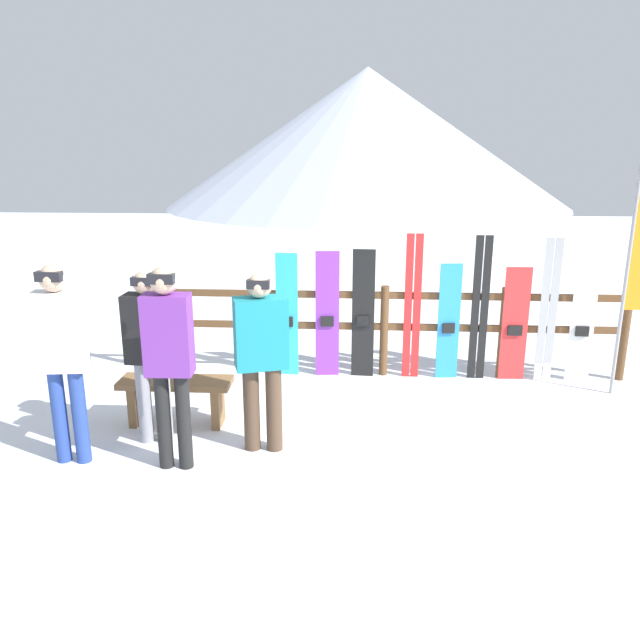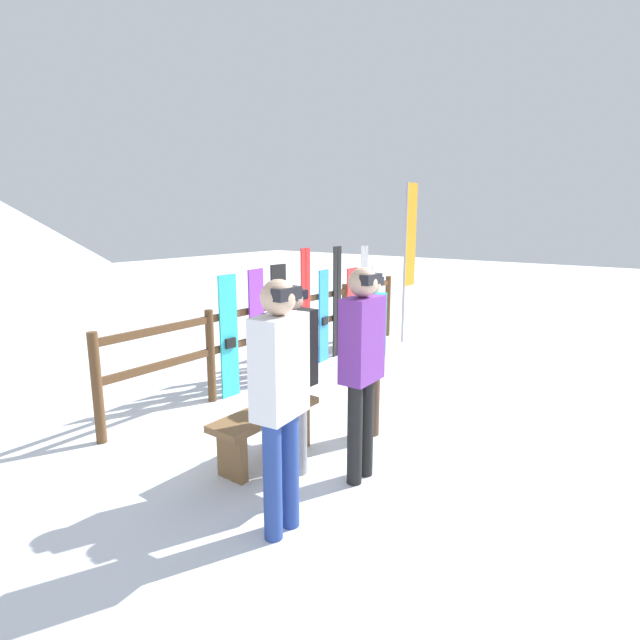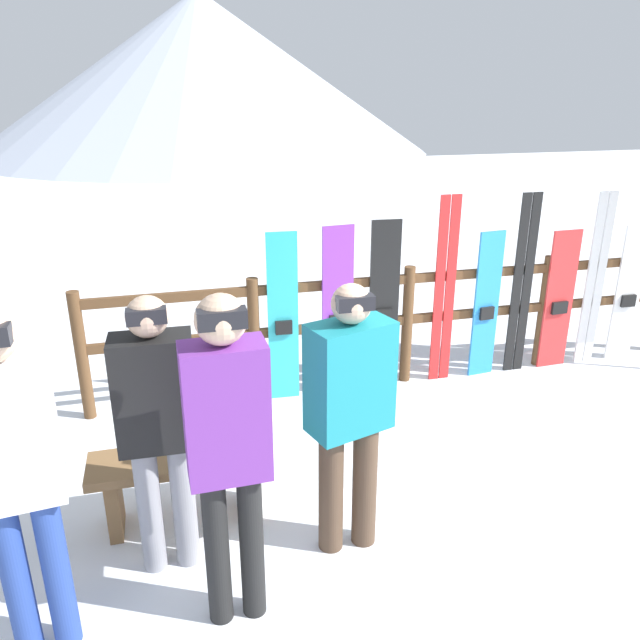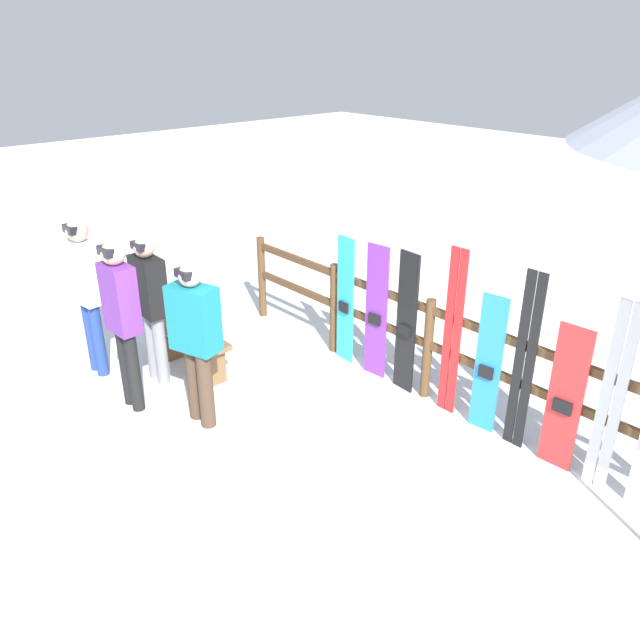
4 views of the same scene
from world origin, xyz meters
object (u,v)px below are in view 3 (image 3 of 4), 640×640
snowboard_cyan (283,319)px  snowboard_blue (486,306)px  person_black (158,419)px  bench (181,474)px  ski_pair_white (595,280)px  snowboard_red (559,301)px  ski_pair_red (444,291)px  person_white (14,464)px  person_purple (228,440)px  ski_pair_black (522,285)px  snowboard_white (628,294)px  person_teal (349,404)px  snowboard_purple (337,312)px  snowboard_black_stripe (384,307)px

snowboard_cyan → snowboard_blue: 1.92m
person_black → bench: bearing=76.4°
bench → ski_pair_white: bearing=20.3°
snowboard_cyan → snowboard_red: bearing=-0.0°
ski_pair_red → snowboard_cyan: bearing=-179.9°
bench → person_white: person_white is taller
snowboard_cyan → person_white: bearing=-126.0°
bench → ski_pair_white: ski_pair_white is taller
person_purple → ski_pair_black: size_ratio=1.03×
snowboard_red → snowboard_white: 0.77m
snowboard_cyan → snowboard_blue: size_ratio=1.07×
ski_pair_white → person_white: bearing=-154.2°
person_teal → ski_pair_black: size_ratio=0.96×
snowboard_cyan → snowboard_red: snowboard_cyan is taller
person_teal → person_black: size_ratio=1.01×
person_white → ski_pair_black: size_ratio=1.03×
bench → person_teal: (0.94, -0.48, 0.61)m
person_purple → snowboard_red: size_ratio=1.31×
snowboard_blue → snowboard_white: size_ratio=1.02×
ski_pair_red → snowboard_white: 1.99m
person_white → snowboard_white: size_ratio=1.30×
person_purple → ski_pair_white: 4.46m
ski_pair_black → person_teal: bearing=-139.4°
snowboard_cyan → snowboard_red: (2.70, -0.00, -0.07)m
person_white → person_teal: bearing=11.2°
bench → person_teal: size_ratio=0.67×
person_teal → ski_pair_white: size_ratio=0.97×
snowboard_purple → snowboard_black_stripe: bearing=0.0°
ski_pair_black → snowboard_red: bearing=-0.5°
snowboard_blue → snowboard_red: size_ratio=1.02×
person_black → snowboard_blue: 3.52m
person_white → person_purple: 0.94m
bench → ski_pair_red: 2.91m
person_teal → snowboard_white: 4.00m
person_white → snowboard_white: 5.63m
snowboard_blue → bench: bearing=-152.8°
person_teal → snowboard_black_stripe: size_ratio=1.07×
person_teal → person_black: person_teal is taller
person_teal → ski_pair_white: ski_pair_white is taller
person_white → snowboard_black_stripe: size_ratio=1.15×
snowboard_red → bench: bearing=-157.9°
bench → snowboard_purple: bearing=45.8°
snowboard_purple → snowboard_cyan: bearing=-180.0°
person_white → snowboard_purple: bearing=46.8°
person_white → bench: bearing=48.7°
person_black → ski_pair_black: ski_pair_black is taller
snowboard_blue → snowboard_red: 0.77m
person_teal → snowboard_black_stripe: bearing=64.8°
person_white → person_black: size_ratio=1.08×
snowboard_red → ski_pair_white: ski_pair_white is taller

